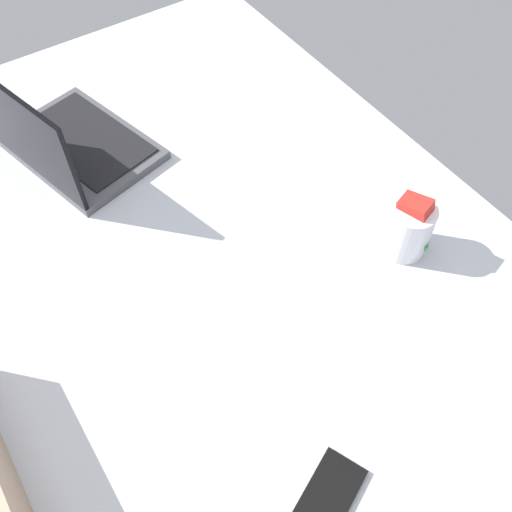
{
  "coord_description": "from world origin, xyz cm",
  "views": [
    {
      "loc": [
        -50.0,
        13.82,
        107.37
      ],
      "look_at": [
        0.32,
        -20.07,
        24.0
      ],
      "focal_mm": 40.38,
      "sensor_mm": 36.0,
      "label": 1
    }
  ],
  "objects": [
    {
      "name": "laptop",
      "position": [
        48.9,
        -3.79,
        22.41
      ],
      "size": [
        37.64,
        30.4,
        23.0
      ],
      "rotation": [
        0.0,
        0.0,
        0.25
      ],
      "color": "#4C4C51",
      "rests_on": "bed_mattress"
    },
    {
      "name": "bed_mattress",
      "position": [
        0.0,
        0.0,
        9.0
      ],
      "size": [
        180.0,
        140.0,
        18.0
      ],
      "primitive_type": "cube",
      "color": "#B7BCC6",
      "rests_on": "ground"
    },
    {
      "name": "cell_phone",
      "position": [
        -38.73,
        -6.14,
        18.4
      ],
      "size": [
        11.83,
        15.55,
        0.8
      ],
      "primitive_type": "cube",
      "rotation": [
        0.0,
        0.0,
        3.55
      ],
      "color": "black",
      "rests_on": "bed_mattress"
    },
    {
      "name": "snack_cup",
      "position": [
        -9.96,
        -47.37,
        24.0
      ],
      "size": [
        9.5,
        9.0,
        13.51
      ],
      "color": "silver",
      "rests_on": "bed_mattress"
    }
  ]
}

